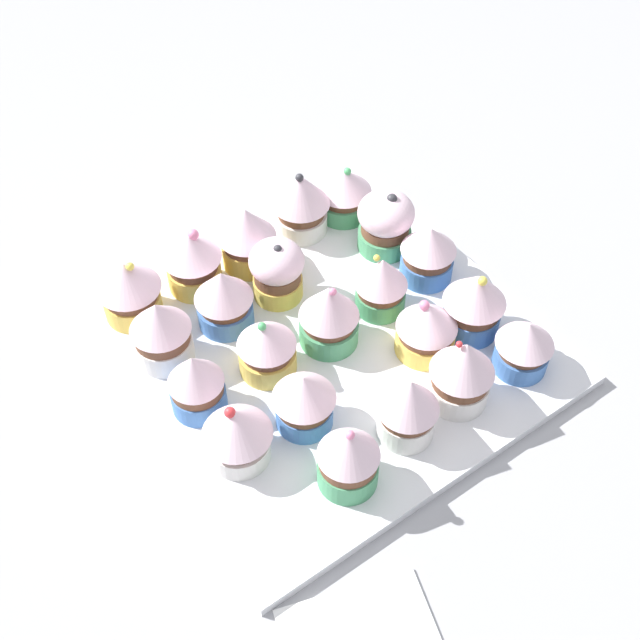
{
  "coord_description": "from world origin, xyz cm",
  "views": [
    {
      "loc": [
        43.99,
        -31.33,
        67.63
      ],
      "look_at": [
        0.0,
        0.0,
        4.2
      ],
      "focal_mm": 47.31,
      "sensor_mm": 36.0,
      "label": 1
    }
  ],
  "objects_px": {
    "cupcake_8": "(348,456)",
    "cupcake_19": "(428,252)",
    "cupcake_5": "(224,298)",
    "cupcake_6": "(265,344)",
    "cupcake_2": "(198,385)",
    "cupcake_14": "(380,282)",
    "cupcake_17": "(344,191)",
    "cupcake_18": "(386,222)",
    "cupcake_21": "(524,345)",
    "cupcake_1": "(161,331)",
    "cupcake_0": "(129,288)",
    "cupcake_13": "(301,202)",
    "baking_tray": "(320,343)",
    "cupcake_9": "(247,236)",
    "cupcake_15": "(427,328)",
    "cupcake_3": "(237,432)",
    "cupcake_10": "(280,268)",
    "cupcake_20": "(474,302)",
    "cupcake_7": "(304,399)",
    "cupcake_4": "(192,260)",
    "cupcake_11": "(329,314)",
    "cupcake_16": "(462,371)",
    "cupcake_12": "(410,405)"
  },
  "relations": [
    {
      "from": "cupcake_8",
      "to": "cupcake_19",
      "type": "xyz_separation_m",
      "value": [
        -0.15,
        0.22,
        -0.0
      ]
    },
    {
      "from": "cupcake_11",
      "to": "cupcake_19",
      "type": "bearing_deg",
      "value": 94.95
    },
    {
      "from": "baking_tray",
      "to": "cupcake_9",
      "type": "bearing_deg",
      "value": -179.89
    },
    {
      "from": "cupcake_16",
      "to": "cupcake_12",
      "type": "bearing_deg",
      "value": -89.07
    },
    {
      "from": "cupcake_0",
      "to": "cupcake_5",
      "type": "relative_size",
      "value": 1.04
    },
    {
      "from": "cupcake_20",
      "to": "cupcake_13",
      "type": "bearing_deg",
      "value": -165.76
    },
    {
      "from": "cupcake_2",
      "to": "cupcake_9",
      "type": "distance_m",
      "value": 0.2
    },
    {
      "from": "cupcake_17",
      "to": "cupcake_18",
      "type": "height_order",
      "value": "cupcake_18"
    },
    {
      "from": "cupcake_8",
      "to": "cupcake_11",
      "type": "xyz_separation_m",
      "value": [
        -0.14,
        0.08,
        -0.0
      ]
    },
    {
      "from": "cupcake_4",
      "to": "cupcake_11",
      "type": "distance_m",
      "value": 0.16
    },
    {
      "from": "cupcake_6",
      "to": "cupcake_7",
      "type": "relative_size",
      "value": 1.04
    },
    {
      "from": "cupcake_0",
      "to": "cupcake_13",
      "type": "xyz_separation_m",
      "value": [
        -0.0,
        0.21,
        0.0
      ]
    },
    {
      "from": "cupcake_2",
      "to": "cupcake_6",
      "type": "relative_size",
      "value": 1.05
    },
    {
      "from": "cupcake_6",
      "to": "cupcake_20",
      "type": "bearing_deg",
      "value": 67.67
    },
    {
      "from": "cupcake_9",
      "to": "cupcake_6",
      "type": "bearing_deg",
      "value": -25.63
    },
    {
      "from": "cupcake_18",
      "to": "cupcake_21",
      "type": "distance_m",
      "value": 0.21
    },
    {
      "from": "baking_tray",
      "to": "cupcake_13",
      "type": "height_order",
      "value": "cupcake_13"
    },
    {
      "from": "cupcake_3",
      "to": "cupcake_9",
      "type": "height_order",
      "value": "cupcake_9"
    },
    {
      "from": "cupcake_10",
      "to": "cupcake_16",
      "type": "distance_m",
      "value": 0.22
    },
    {
      "from": "cupcake_2",
      "to": "cupcake_14",
      "type": "xyz_separation_m",
      "value": [
        -0.0,
        0.22,
        -0.0
      ]
    },
    {
      "from": "baking_tray",
      "to": "cupcake_15",
      "type": "height_order",
      "value": "cupcake_15"
    },
    {
      "from": "cupcake_0",
      "to": "cupcake_14",
      "type": "distance_m",
      "value": 0.25
    },
    {
      "from": "cupcake_17",
      "to": "cupcake_19",
      "type": "distance_m",
      "value": 0.13
    },
    {
      "from": "cupcake_2",
      "to": "baking_tray",
      "type": "bearing_deg",
      "value": 91.29
    },
    {
      "from": "cupcake_5",
      "to": "cupcake_6",
      "type": "distance_m",
      "value": 0.07
    },
    {
      "from": "cupcake_13",
      "to": "cupcake_20",
      "type": "height_order",
      "value": "same"
    },
    {
      "from": "cupcake_18",
      "to": "cupcake_1",
      "type": "bearing_deg",
      "value": -90.55
    },
    {
      "from": "cupcake_17",
      "to": "cupcake_14",
      "type": "bearing_deg",
      "value": -22.04
    },
    {
      "from": "cupcake_9",
      "to": "cupcake_15",
      "type": "height_order",
      "value": "cupcake_9"
    },
    {
      "from": "cupcake_7",
      "to": "cupcake_18",
      "type": "relative_size",
      "value": 0.9
    },
    {
      "from": "cupcake_1",
      "to": "cupcake_19",
      "type": "relative_size",
      "value": 1.12
    },
    {
      "from": "cupcake_12",
      "to": "cupcake_13",
      "type": "distance_m",
      "value": 0.29
    },
    {
      "from": "baking_tray",
      "to": "cupcake_13",
      "type": "bearing_deg",
      "value": 151.98
    },
    {
      "from": "cupcake_3",
      "to": "cupcake_13",
      "type": "height_order",
      "value": "cupcake_13"
    },
    {
      "from": "cupcake_7",
      "to": "cupcake_18",
      "type": "bearing_deg",
      "value": 124.38
    },
    {
      "from": "cupcake_2",
      "to": "cupcake_6",
      "type": "xyz_separation_m",
      "value": [
        -0.01,
        0.08,
        -0.0
      ]
    },
    {
      "from": "cupcake_3",
      "to": "cupcake_6",
      "type": "relative_size",
      "value": 1.02
    },
    {
      "from": "cupcake_10",
      "to": "cupcake_0",
      "type": "bearing_deg",
      "value": -114.67
    },
    {
      "from": "cupcake_0",
      "to": "cupcake_13",
      "type": "distance_m",
      "value": 0.21
    },
    {
      "from": "cupcake_0",
      "to": "cupcake_8",
      "type": "bearing_deg",
      "value": 12.4
    },
    {
      "from": "cupcake_1",
      "to": "cupcake_21",
      "type": "relative_size",
      "value": 1.22
    },
    {
      "from": "cupcake_10",
      "to": "cupcake_3",
      "type": "bearing_deg",
      "value": -44.53
    },
    {
      "from": "cupcake_3",
      "to": "cupcake_5",
      "type": "height_order",
      "value": "same"
    },
    {
      "from": "cupcake_6",
      "to": "cupcake_11",
      "type": "bearing_deg",
      "value": 83.06
    },
    {
      "from": "cupcake_8",
      "to": "cupcake_13",
      "type": "relative_size",
      "value": 0.99
    },
    {
      "from": "cupcake_16",
      "to": "cupcake_4",
      "type": "bearing_deg",
      "value": -154.73
    },
    {
      "from": "cupcake_7",
      "to": "cupcake_9",
      "type": "xyz_separation_m",
      "value": [
        -0.21,
        0.07,
        0.0
      ]
    },
    {
      "from": "cupcake_6",
      "to": "cupcake_7",
      "type": "height_order",
      "value": "cupcake_6"
    },
    {
      "from": "cupcake_4",
      "to": "cupcake_8",
      "type": "bearing_deg",
      "value": -1.86
    },
    {
      "from": "cupcake_21",
      "to": "cupcake_17",
      "type": "bearing_deg",
      "value": -178.37
    }
  ]
}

